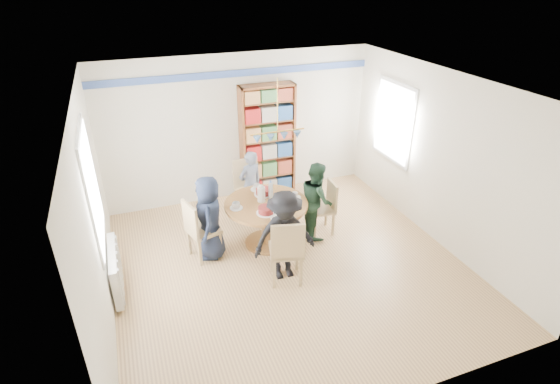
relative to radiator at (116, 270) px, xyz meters
name	(u,v)px	position (x,y,z in m)	size (l,w,h in m)	color
ground	(289,265)	(2.42, -0.30, -0.35)	(5.00, 5.00, 0.00)	tan
room_shell	(252,145)	(2.16, 0.57, 1.30)	(5.00, 5.00, 5.00)	white
radiator	(116,270)	(0.00, 0.00, 0.00)	(0.12, 1.00, 0.60)	silver
dining_table	(266,214)	(2.29, 0.37, 0.21)	(1.30, 1.30, 0.75)	olive
chair_left	(198,228)	(1.21, 0.37, 0.19)	(0.53, 0.53, 0.97)	tan
chair_right	(326,205)	(3.33, 0.40, 0.15)	(0.43, 0.43, 0.90)	tan
chair_far	(248,185)	(2.30, 1.39, 0.22)	(0.50, 0.50, 1.04)	tan
chair_near	(287,249)	(2.24, -0.65, 0.22)	(0.55, 0.55, 1.03)	tan
person_left	(209,218)	(1.40, 0.39, 0.31)	(0.65, 0.42, 1.33)	#161E31
person_right	(316,200)	(3.15, 0.38, 0.29)	(0.62, 0.49, 1.28)	#183020
person_far	(250,185)	(2.32, 1.30, 0.27)	(0.45, 0.30, 1.24)	gray
person_near	(284,236)	(2.26, -0.49, 0.33)	(0.88, 0.51, 1.36)	black
bookshelf	(268,143)	(2.90, 2.04, 0.71)	(1.02, 0.31, 2.15)	brown
tableware	(264,199)	(2.27, 0.40, 0.47)	(1.15, 1.15, 0.30)	white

